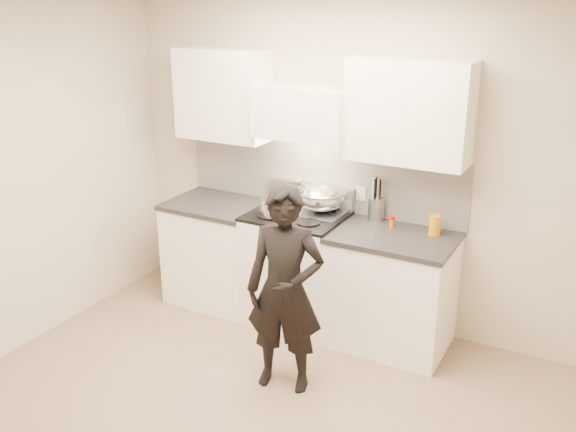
{
  "coord_description": "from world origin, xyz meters",
  "views": [
    {
      "loc": [
        1.95,
        -2.89,
        2.7
      ],
      "look_at": [
        -0.18,
        1.05,
        1.07
      ],
      "focal_mm": 40.0,
      "sensor_mm": 36.0,
      "label": 1
    }
  ],
  "objects_px": {
    "wok": "(321,197)",
    "utensil_crock": "(376,207)",
    "stove": "(296,267)",
    "counter_right": "(391,290)",
    "person": "(285,290)"
  },
  "relations": [
    {
      "from": "wok",
      "to": "utensil_crock",
      "type": "distance_m",
      "value": 0.45
    },
    {
      "from": "stove",
      "to": "wok",
      "type": "relative_size",
      "value": 1.85
    },
    {
      "from": "stove",
      "to": "counter_right",
      "type": "bearing_deg",
      "value": 0.0
    },
    {
      "from": "counter_right",
      "to": "utensil_crock",
      "type": "relative_size",
      "value": 2.66
    },
    {
      "from": "counter_right",
      "to": "person",
      "type": "xyz_separation_m",
      "value": [
        -0.45,
        -0.88,
        0.28
      ]
    },
    {
      "from": "counter_right",
      "to": "wok",
      "type": "bearing_deg",
      "value": 168.06
    },
    {
      "from": "wok",
      "to": "person",
      "type": "distance_m",
      "value": 1.1
    },
    {
      "from": "stove",
      "to": "person",
      "type": "distance_m",
      "value": 0.99
    },
    {
      "from": "wok",
      "to": "utensil_crock",
      "type": "xyz_separation_m",
      "value": [
        0.44,
        0.1,
        -0.05
      ]
    },
    {
      "from": "utensil_crock",
      "to": "person",
      "type": "distance_m",
      "value": 1.18
    },
    {
      "from": "wok",
      "to": "utensil_crock",
      "type": "bearing_deg",
      "value": 12.95
    },
    {
      "from": "counter_right",
      "to": "utensil_crock",
      "type": "xyz_separation_m",
      "value": [
        -0.25,
        0.25,
        0.57
      ]
    },
    {
      "from": "stove",
      "to": "person",
      "type": "xyz_separation_m",
      "value": [
        0.37,
        -0.88,
        0.26
      ]
    },
    {
      "from": "stove",
      "to": "wok",
      "type": "bearing_deg",
      "value": 44.51
    },
    {
      "from": "stove",
      "to": "utensil_crock",
      "type": "height_order",
      "value": "utensil_crock"
    }
  ]
}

